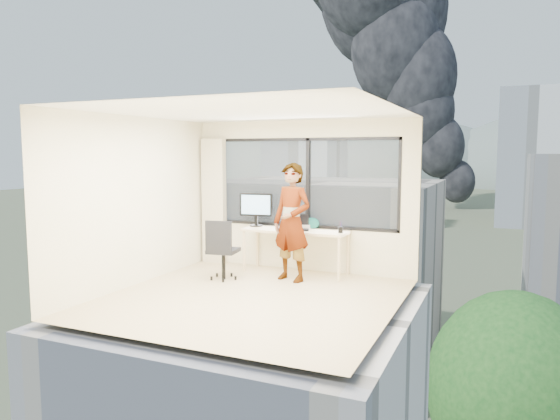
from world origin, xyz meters
The scene contains 25 objects.
floor centered at (0.00, 0.00, 0.00)m, with size 4.00×4.00×0.01m, color tan.
ceiling centered at (0.00, 0.00, 2.60)m, with size 4.00×4.00×0.01m, color white.
wall_front centered at (0.00, -2.00, 1.30)m, with size 4.00×0.01×2.60m, color beige.
wall_left centered at (-2.00, 0.00, 1.30)m, with size 0.01×4.00×2.60m, color beige.
wall_right centered at (2.00, 0.00, 1.30)m, with size 0.01×4.00×2.60m, color beige.
window_wall centered at (0.05, 2.00, 1.52)m, with size 3.30×0.16×1.55m, color black, non-canonical shape.
curtain centered at (-1.72, 1.88, 1.15)m, with size 0.45×0.14×2.30m, color beige.
desk centered at (0.00, 1.66, 0.38)m, with size 1.80×0.60×0.75m, color beige.
chair centered at (-0.91, 0.79, 0.50)m, with size 0.51×0.51×1.00m, color black, non-canonical shape.
person centered at (0.13, 1.16, 0.94)m, with size 0.69×0.45×1.89m, color #2D2D33.
monitor centered at (-0.80, 1.77, 1.05)m, with size 0.59×0.13×0.59m, color black, non-canonical shape.
game_console centered at (0.04, 1.83, 0.79)m, with size 0.31×0.26×0.08m, color white.
laptop centered at (0.06, 1.62, 0.87)m, with size 0.37×0.39×0.24m, color black, non-canonical shape.
cellphone centered at (-0.13, 1.60, 0.76)m, with size 0.10×0.05×0.01m, color black.
pen_cup centered at (0.80, 1.63, 0.80)m, with size 0.08×0.08×0.10m, color black.
handbag centered at (0.22, 1.88, 0.85)m, with size 0.25×0.13×0.19m, color #0D5350.
exterior_ground centered at (0.00, 120.00, -14.00)m, with size 400.00×400.00×0.04m, color #515B3D.
near_bldg_a centered at (-9.00, 30.00, -7.00)m, with size 16.00×12.00×14.00m, color #C1B4A2.
far_tower_a centered at (-35.00, 95.00, 0.00)m, with size 14.00×14.00×28.00m, color silver.
far_tower_b centered at (8.00, 120.00, 1.00)m, with size 13.00×13.00×30.00m, color silver.
far_tower_d centered at (-60.00, 150.00, -3.00)m, with size 16.00×14.00×22.00m, color silver.
hill_a centered at (-120.00, 320.00, -14.00)m, with size 288.00×216.00×90.00m, color slate.
tree_a centered at (-16.00, 22.00, -10.00)m, with size 7.00×7.00×8.00m, color #1B511C, non-canonical shape.
tree_b centered at (4.00, 18.00, -9.50)m, with size 7.60×7.60×9.00m, color #1B511C, non-canonical shape.
smoke_plume_a centered at (-10.00, 150.00, 39.00)m, with size 40.00×24.00×90.00m, color black, non-canonical shape.
Camera 1 is at (3.22, -6.40, 2.04)m, focal length 33.20 mm.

